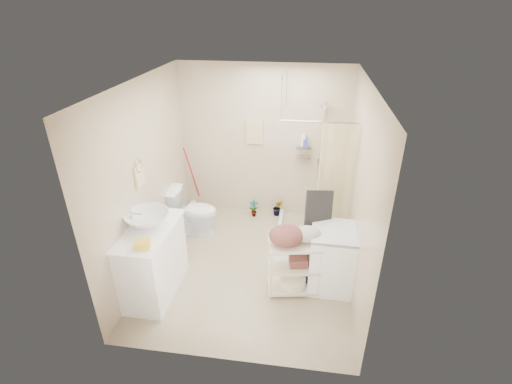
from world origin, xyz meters
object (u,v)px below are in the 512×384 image
vanity (152,261)px  washing_machine (332,258)px  toilet (193,211)px  laundry_rack (294,262)px

vanity → washing_machine: vanity is taller
vanity → toilet: vanity is taller
toilet → washing_machine: size_ratio=0.92×
vanity → laundry_rack: vanity is taller
vanity → washing_machine: bearing=11.9°
washing_machine → laundry_rack: laundry_rack is taller
vanity → washing_machine: 2.34m
washing_machine → laundry_rack: size_ratio=0.96×
vanity → washing_machine: (2.30, 0.43, -0.04)m
toilet → laundry_rack: (1.68, -1.15, 0.05)m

